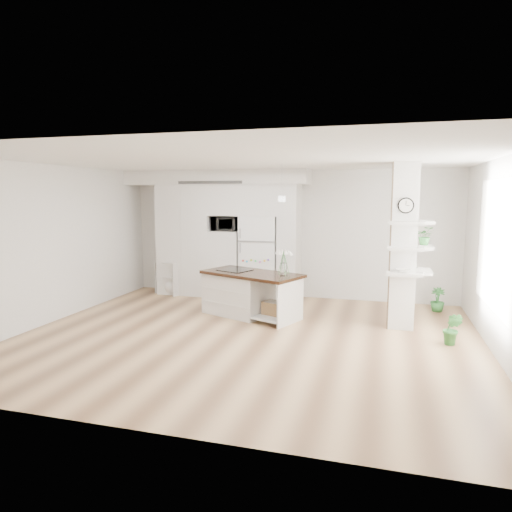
{
  "coord_description": "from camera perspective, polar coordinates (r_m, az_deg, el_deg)",
  "views": [
    {
      "loc": [
        2.0,
        -6.55,
        2.19
      ],
      "look_at": [
        -0.11,
        0.9,
        1.14
      ],
      "focal_mm": 32.0,
      "sensor_mm": 36.0,
      "label": 1
    }
  ],
  "objects": [
    {
      "name": "floor",
      "position": [
        7.19,
        -1.09,
        -10.05
      ],
      "size": [
        7.0,
        6.0,
        0.01
      ],
      "primitive_type": "cube",
      "color": "tan",
      "rests_on": "ground"
    },
    {
      "name": "room",
      "position": [
        6.86,
        -1.13,
        4.89
      ],
      "size": [
        7.04,
        6.04,
        2.72
      ],
      "color": "white",
      "rests_on": "ground"
    },
    {
      "name": "cabinet_wall",
      "position": [
        9.87,
        -4.67,
        3.68
      ],
      "size": [
        4.0,
        0.71,
        2.7
      ],
      "color": "silver",
      "rests_on": "floor"
    },
    {
      "name": "refrigerator",
      "position": [
        9.66,
        0.54,
        -0.14
      ],
      "size": [
        0.78,
        0.69,
        1.75
      ],
      "color": "white",
      "rests_on": "floor"
    },
    {
      "name": "column",
      "position": [
        7.74,
        18.56,
        1.07
      ],
      "size": [
        0.69,
        0.9,
        2.7
      ],
      "color": "silver",
      "rests_on": "floor"
    },
    {
      "name": "window",
      "position": [
        7.04,
        27.9,
        1.17
      ],
      "size": [
        0.0,
        2.4,
        2.4
      ],
      "primitive_type": "plane",
      "rotation": [
        1.57,
        0.0,
        -1.57
      ],
      "color": "white",
      "rests_on": "room"
    },
    {
      "name": "pendant_light",
      "position": [
        6.71,
        13.38,
        6.89
      ],
      "size": [
        0.12,
        0.12,
        0.1
      ],
      "primitive_type": "cylinder",
      "color": "white",
      "rests_on": "room"
    },
    {
      "name": "kitchen_island",
      "position": [
        8.36,
        -1.57,
        -4.49
      ],
      "size": [
        1.98,
        1.47,
        1.38
      ],
      "rotation": [
        0.0,
        0.0,
        -0.39
      ],
      "color": "silver",
      "rests_on": "floor"
    },
    {
      "name": "bookshelf",
      "position": [
        10.28,
        -10.61,
        -2.94
      ],
      "size": [
        0.7,
        0.56,
        0.73
      ],
      "rotation": [
        0.0,
        0.0,
        -0.38
      ],
      "color": "silver",
      "rests_on": "floor"
    },
    {
      "name": "floor_plant_a",
      "position": [
        7.32,
        23.34,
        -8.36
      ],
      "size": [
        0.33,
        0.3,
        0.49
      ],
      "primitive_type": "imported",
      "rotation": [
        0.0,
        0.0,
        -0.37
      ],
      "color": "#2E7532",
      "rests_on": "floor"
    },
    {
      "name": "floor_plant_b",
      "position": [
        9.27,
        21.74,
        -5.1
      ],
      "size": [
        0.27,
        0.27,
        0.45
      ],
      "primitive_type": "imported",
      "rotation": [
        0.0,
        0.0,
        -0.06
      ],
      "color": "#2E7532",
      "rests_on": "floor"
    },
    {
      "name": "microwave",
      "position": [
        9.76,
        -3.81,
        4.03
      ],
      "size": [
        0.54,
        0.37,
        0.3
      ],
      "primitive_type": "imported",
      "color": "#2D2D2D",
      "rests_on": "cabinet_wall"
    },
    {
      "name": "shelf_plant",
      "position": [
        7.9,
        20.38,
        2.38
      ],
      "size": [
        0.27,
        0.23,
        0.3
      ],
      "primitive_type": "imported",
      "color": "#2E7532",
      "rests_on": "column"
    },
    {
      "name": "decor_bowl",
      "position": [
        7.55,
        17.93,
        -1.74
      ],
      "size": [
        0.22,
        0.22,
        0.05
      ],
      "primitive_type": "imported",
      "color": "white",
      "rests_on": "column"
    }
  ]
}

